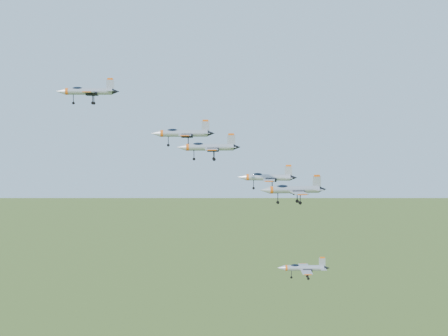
{
  "coord_description": "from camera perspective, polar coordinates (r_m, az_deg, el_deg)",
  "views": [
    {
      "loc": [
        0.1,
        -126.67,
        132.45
      ],
      "look_at": [
        8.7,
        -2.0,
        121.86
      ],
      "focal_mm": 50.0,
      "sensor_mm": 36.0,
      "label": 1
    }
  ],
  "objects": [
    {
      "name": "jet_right_low",
      "position": [
        115.62,
        6.27,
        -1.96
      ],
      "size": [
        12.68,
        10.47,
        3.39
      ],
      "rotation": [
        0.0,
        0.0,
        0.06
      ],
      "color": "#9A9DA5"
    },
    {
      "name": "jet_lead",
      "position": [
        137.21,
        -12.42,
        6.87
      ],
      "size": [
        13.45,
        11.06,
        3.61
      ],
      "rotation": [
        0.0,
        0.0,
        0.02
      ],
      "color": "#9A9DA5"
    },
    {
      "name": "jet_trail",
      "position": [
        134.13,
        7.22,
        -9.04
      ],
      "size": [
        11.15,
        9.24,
        2.98
      ],
      "rotation": [
        0.0,
        0.0,
        -0.08
      ],
      "color": "#9A9DA5"
    },
    {
      "name": "jet_left_low",
      "position": [
        135.29,
        3.91,
        -0.85
      ],
      "size": [
        12.98,
        10.86,
        3.47
      ],
      "rotation": [
        0.0,
        0.0,
        -0.16
      ],
      "color": "#9A9DA5"
    },
    {
      "name": "jet_right_high",
      "position": [
        112.06,
        -1.49,
        1.93
      ],
      "size": [
        11.57,
        9.49,
        3.1
      ],
      "rotation": [
        0.0,
        0.0,
        -0.01
      ],
      "color": "#9A9DA5"
    },
    {
      "name": "jet_left_high",
      "position": [
        126.58,
        -3.85,
        3.19
      ],
      "size": [
        12.98,
        10.66,
        3.48
      ],
      "rotation": [
        0.0,
        0.0,
        -0.02
      ],
      "color": "#9A9DA5"
    }
  ]
}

